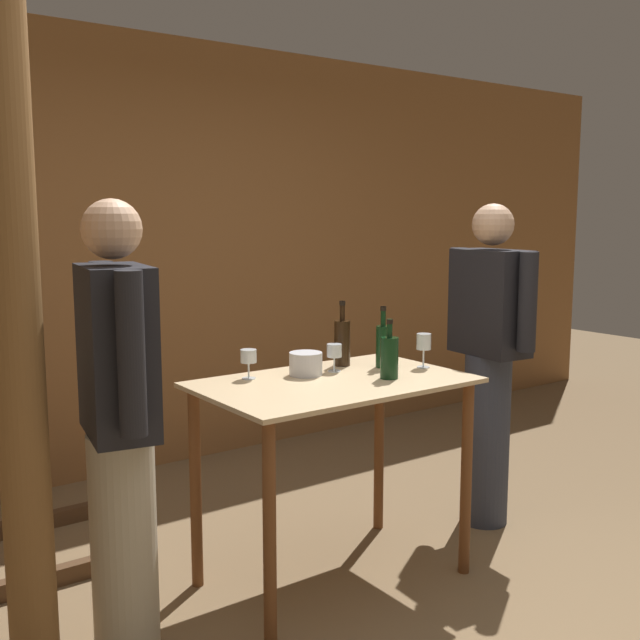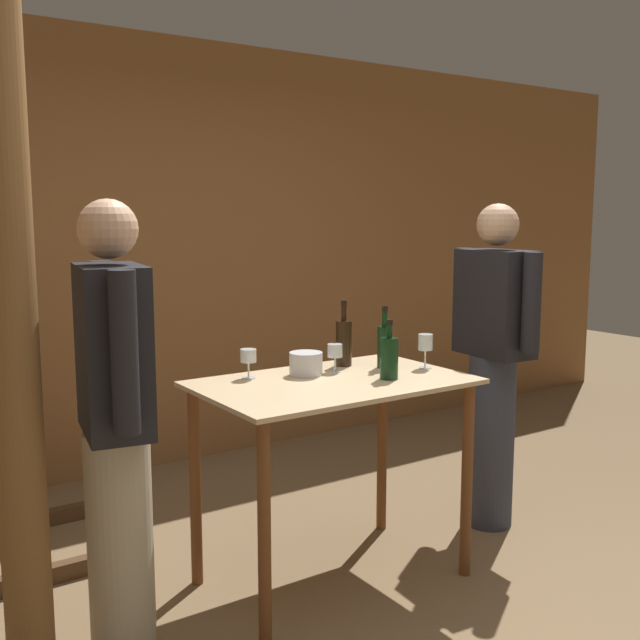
# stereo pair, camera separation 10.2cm
# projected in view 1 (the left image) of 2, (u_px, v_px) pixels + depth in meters

# --- Properties ---
(ground_plane) EXTENTS (14.00, 14.00, 0.00)m
(ground_plane) POSITION_uv_depth(u_px,v_px,m) (435.00, 623.00, 2.98)
(ground_plane) COLOR brown
(back_wall) EXTENTS (8.40, 0.05, 2.70)m
(back_wall) POSITION_uv_depth(u_px,v_px,m) (167.00, 256.00, 4.74)
(back_wall) COLOR brown
(back_wall) RESTS_ON ground_plane
(tasting_table) EXTENTS (1.16, 0.72, 0.91)m
(tasting_table) POSITION_uv_depth(u_px,v_px,m) (334.00, 418.00, 3.24)
(tasting_table) COLOR #D1B284
(tasting_table) RESTS_ON ground_plane
(wooden_post) EXTENTS (0.16, 0.16, 2.70)m
(wooden_post) POSITION_uv_depth(u_px,v_px,m) (15.00, 298.00, 2.38)
(wooden_post) COLOR brown
(wooden_post) RESTS_ON ground_plane
(wine_bottle_far_left) EXTENTS (0.08, 0.08, 0.26)m
(wine_bottle_far_left) POSITION_uv_depth(u_px,v_px,m) (389.00, 356.00, 3.24)
(wine_bottle_far_left) COLOR black
(wine_bottle_far_left) RESTS_ON tasting_table
(wine_bottle_left) EXTENTS (0.08, 0.08, 0.31)m
(wine_bottle_left) POSITION_uv_depth(u_px,v_px,m) (342.00, 341.00, 3.51)
(wine_bottle_left) COLOR black
(wine_bottle_left) RESTS_ON tasting_table
(wine_bottle_center) EXTENTS (0.07, 0.07, 0.29)m
(wine_bottle_center) POSITION_uv_depth(u_px,v_px,m) (383.00, 344.00, 3.47)
(wine_bottle_center) COLOR black
(wine_bottle_center) RESTS_ON tasting_table
(wine_glass_near_left) EXTENTS (0.07, 0.07, 0.13)m
(wine_glass_near_left) POSITION_uv_depth(u_px,v_px,m) (248.00, 357.00, 3.23)
(wine_glass_near_left) COLOR silver
(wine_glass_near_left) RESTS_ON tasting_table
(wine_glass_near_center) EXTENTS (0.07, 0.07, 0.13)m
(wine_glass_near_center) POSITION_uv_depth(u_px,v_px,m) (333.00, 352.00, 3.38)
(wine_glass_near_center) COLOR silver
(wine_glass_near_center) RESTS_ON tasting_table
(wine_glass_near_right) EXTENTS (0.07, 0.07, 0.16)m
(wine_glass_near_right) POSITION_uv_depth(u_px,v_px,m) (424.00, 343.00, 3.46)
(wine_glass_near_right) COLOR silver
(wine_glass_near_right) RESTS_ON tasting_table
(ice_bucket) EXTENTS (0.15, 0.15, 0.10)m
(ice_bucket) POSITION_uv_depth(u_px,v_px,m) (306.00, 364.00, 3.31)
(ice_bucket) COLOR silver
(ice_bucket) RESTS_ON tasting_table
(person_host) EXTENTS (0.29, 0.58, 1.67)m
(person_host) POSITION_uv_depth(u_px,v_px,m) (119.00, 421.00, 2.67)
(person_host) COLOR #B7AD93
(person_host) RESTS_ON ground_plane
(person_visitor_with_scarf) EXTENTS (0.25, 0.59, 1.67)m
(person_visitor_with_scarf) POSITION_uv_depth(u_px,v_px,m) (489.00, 358.00, 3.84)
(person_visitor_with_scarf) COLOR #333847
(person_visitor_with_scarf) RESTS_ON ground_plane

